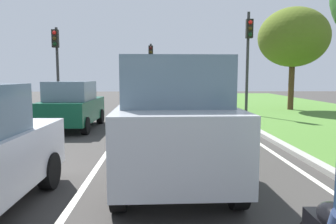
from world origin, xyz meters
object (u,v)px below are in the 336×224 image
object	(u,v)px
traffic_light_near_right	(248,47)
traffic_light_far_median	(151,63)
car_hatchback_far	(73,105)
traffic_light_overhead_left	(56,55)
car_suv_ahead	(172,118)
tree_roadside_far	(293,38)

from	to	relation	value
traffic_light_near_right	traffic_light_far_median	size ratio (longest dim) A/B	1.20
car_hatchback_far	traffic_light_near_right	distance (m)	8.85
traffic_light_near_right	traffic_light_overhead_left	world-z (taller)	traffic_light_near_right
car_hatchback_far	traffic_light_overhead_left	distance (m)	5.72
traffic_light_far_median	car_suv_ahead	bearing A→B (deg)	-87.29
traffic_light_near_right	tree_roadside_far	distance (m)	4.07
traffic_light_far_median	traffic_light_near_right	bearing A→B (deg)	-55.28
traffic_light_far_median	car_hatchback_far	bearing A→B (deg)	-103.83
car_hatchback_far	traffic_light_far_median	size ratio (longest dim) A/B	0.88
car_suv_ahead	traffic_light_near_right	distance (m)	10.75
traffic_light_far_median	tree_roadside_far	size ratio (longest dim) A/B	0.73
car_suv_ahead	tree_roadside_far	size ratio (longest dim) A/B	0.78
car_hatchback_far	tree_roadside_far	bearing A→B (deg)	30.74
car_hatchback_far	traffic_light_near_right	bearing A→B (deg)	27.40
car_suv_ahead	tree_roadside_far	world-z (taller)	tree_roadside_far
traffic_light_overhead_left	tree_roadside_far	size ratio (longest dim) A/B	0.77
traffic_light_overhead_left	traffic_light_far_median	size ratio (longest dim) A/B	1.05
car_suv_ahead	traffic_light_far_median	xyz separation A→B (m)	(-0.80, 16.80, 1.76)
car_suv_ahead	traffic_light_overhead_left	bearing A→B (deg)	115.86
car_hatchback_far	traffic_light_overhead_left	world-z (taller)	traffic_light_overhead_left
traffic_light_overhead_left	tree_roadside_far	bearing A→B (deg)	5.69
car_hatchback_far	traffic_light_near_right	size ratio (longest dim) A/B	0.73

